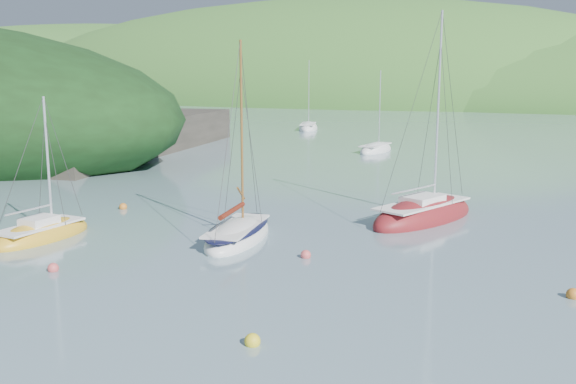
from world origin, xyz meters
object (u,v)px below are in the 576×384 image
at_px(sailboat_yellow, 42,235).
at_px(distant_sloop_a, 376,150).
at_px(distant_sloop_c, 308,128).
at_px(daysailer_white, 238,235).
at_px(sloop_red, 423,216).

relative_size(sailboat_yellow, distant_sloop_a, 0.85).
height_order(distant_sloop_a, distant_sloop_c, distant_sloop_c).
distance_m(daysailer_white, sloop_red, 10.83).
xyz_separation_m(sloop_red, sailboat_yellow, (-16.20, -11.93, -0.05)).
distance_m(daysailer_white, distant_sloop_a, 36.80).
bearing_deg(sailboat_yellow, daysailer_white, 25.66).
xyz_separation_m(sloop_red, distant_sloop_c, (-27.96, 48.95, -0.05)).
bearing_deg(sloop_red, daysailer_white, -111.80).
bearing_deg(sailboat_yellow, distant_sloop_c, 102.68).
bearing_deg(distant_sloop_c, sailboat_yellow, -97.61).
bearing_deg(daysailer_white, distant_sloop_a, 85.96).
distance_m(daysailer_white, sailboat_yellow, 9.72).
distance_m(sloop_red, distant_sloop_a, 30.84).
relative_size(daysailer_white, distant_sloop_a, 1.15).
bearing_deg(daysailer_white, sailboat_yellow, -166.88).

